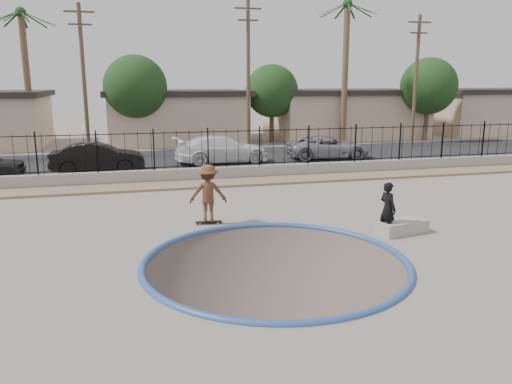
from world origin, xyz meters
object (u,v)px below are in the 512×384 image
at_px(car_b, 98,157).
at_px(car_c, 222,149).
at_px(videographer, 388,209).
at_px(car_d, 329,147).
at_px(skater, 208,196).
at_px(skateboard, 209,222).
at_px(concrete_ledge, 402,227).

xyz_separation_m(car_b, car_c, (6.69, 1.40, 0.01)).
distance_m(videographer, car_d, 15.05).
relative_size(skater, car_d, 0.38).
distance_m(skateboard, videographer, 5.77).
bearing_deg(videographer, car_c, -6.07).
bearing_deg(car_c, car_d, -95.31).
distance_m(skateboard, car_b, 11.37).
bearing_deg(concrete_ledge, car_b, 126.65).
xyz_separation_m(skater, skateboard, (0.00, 0.00, -0.88)).
distance_m(skater, concrete_ledge, 6.24).
bearing_deg(skateboard, car_c, 82.63).
bearing_deg(concrete_ledge, skater, 156.45).
xyz_separation_m(videographer, concrete_ledge, (0.55, 0.04, -0.63)).
bearing_deg(skateboard, car_d, 57.77).
height_order(car_b, car_d, car_b).
distance_m(skater, videographer, 5.72).
bearing_deg(concrete_ledge, skateboard, 156.45).
distance_m(skater, car_d, 15.08).
relative_size(skateboard, car_d, 0.18).
xyz_separation_m(skater, car_c, (2.64, 12.00, -0.13)).
bearing_deg(skateboard, skater, 0.00).
height_order(concrete_ledge, car_c, car_c).
relative_size(concrete_ledge, car_d, 0.32).
xyz_separation_m(skater, videographer, (5.13, -2.51, -0.12)).
bearing_deg(car_b, skateboard, -159.58).
xyz_separation_m(skateboard, car_d, (9.13, 12.00, 0.66)).
bearing_deg(skater, car_c, -93.42).
height_order(car_c, car_d, car_c).
bearing_deg(skater, car_b, -60.11).
bearing_deg(car_c, skateboard, 162.28).
xyz_separation_m(concrete_ledge, car_b, (-9.73, 13.08, 0.60)).
relative_size(skater, car_c, 0.35).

